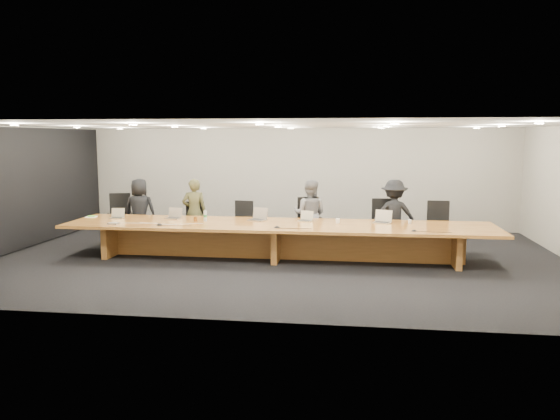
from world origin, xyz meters
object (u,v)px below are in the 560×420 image
at_px(person_b, 194,212).
at_px(av_box, 113,223).
at_px(paper_cup_near, 338,221).
at_px(chair_mid_left, 241,223).
at_px(paper_cup_far, 410,222).
at_px(laptop_c, 257,214).
at_px(chair_far_left, 120,218).
at_px(chair_right, 383,224).
at_px(laptop_b, 173,213).
at_px(water_bottle, 205,216).
at_px(conference_table, 278,234).
at_px(mic_center, 277,227).
at_px(laptop_e, 382,217).
at_px(person_c, 310,214).
at_px(chair_far_right, 439,226).
at_px(amber_mug, 195,219).
at_px(chair_left, 193,224).
at_px(laptop_d, 305,216).
at_px(laptop_a, 117,213).
at_px(chair_mid_right, 310,222).
at_px(mic_right, 414,231).
at_px(mic_left, 159,224).
at_px(person_d, 394,215).
at_px(person_a, 140,211).

relative_size(person_b, av_box, 7.69).
bearing_deg(paper_cup_near, chair_mid_left, 156.08).
bearing_deg(paper_cup_far, laptop_c, 179.70).
height_order(chair_far_left, av_box, chair_far_left).
relative_size(chair_right, laptop_b, 3.68).
bearing_deg(paper_cup_far, laptop_b, 179.87).
bearing_deg(water_bottle, chair_far_left, 154.60).
relative_size(conference_table, mic_center, 66.61).
bearing_deg(laptop_e, chair_far_left, -170.28).
bearing_deg(chair_mid_left, av_box, -132.75).
bearing_deg(chair_mid_left, chair_far_left, -171.39).
bearing_deg(mic_center, chair_far_left, 156.12).
bearing_deg(chair_mid_left, paper_cup_far, -3.10).
height_order(person_c, laptop_c, person_c).
height_order(chair_far_right, amber_mug, chair_far_right).
bearing_deg(water_bottle, chair_mid_left, 63.44).
xyz_separation_m(chair_far_left, chair_left, (1.91, -0.17, -0.08)).
bearing_deg(chair_far_right, person_c, 179.21).
xyz_separation_m(chair_left, laptop_d, (2.73, -0.74, 0.34)).
xyz_separation_m(person_b, laptop_c, (1.66, -0.83, 0.10)).
bearing_deg(person_c, laptop_e, 161.02).
distance_m(chair_far_left, amber_mug, 2.63).
bearing_deg(laptop_a, chair_mid_right, 5.48).
height_order(chair_mid_left, chair_mid_right, chair_mid_right).
xyz_separation_m(chair_right, chair_far_right, (1.22, -0.11, -0.01)).
bearing_deg(conference_table, mic_right, -11.79).
relative_size(laptop_e, mic_center, 2.64).
distance_m(amber_mug, mic_left, 0.84).
height_order(person_d, paper_cup_near, person_d).
distance_m(chair_far_right, laptop_e, 1.56).
xyz_separation_m(person_b, person_d, (4.65, 0.05, 0.01)).
distance_m(person_d, paper_cup_near, 1.61).
xyz_separation_m(person_d, mic_right, (0.26, -1.82, -0.04)).
bearing_deg(laptop_d, chair_far_left, -172.38).
bearing_deg(conference_table, laptop_e, 9.61).
relative_size(chair_far_left, paper_cup_near, 11.99).
height_order(chair_far_left, paper_cup_far, chair_far_left).
distance_m(person_a, paper_cup_near, 4.92).
xyz_separation_m(person_d, paper_cup_near, (-1.24, -1.03, -0.00)).
bearing_deg(paper_cup_near, laptop_b, 177.77).
relative_size(mic_left, mic_right, 1.11).
relative_size(chair_far_left, chair_far_right, 1.04).
height_order(person_b, mic_right, person_b).
height_order(chair_left, person_d, person_d).
distance_m(person_c, laptop_d, 0.81).
height_order(chair_mid_right, person_a, person_a).
height_order(person_a, paper_cup_far, person_a).
relative_size(person_a, paper_cup_far, 17.64).
bearing_deg(paper_cup_far, chair_left, 170.79).
xyz_separation_m(mic_center, mic_right, (2.69, -0.05, -0.00)).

